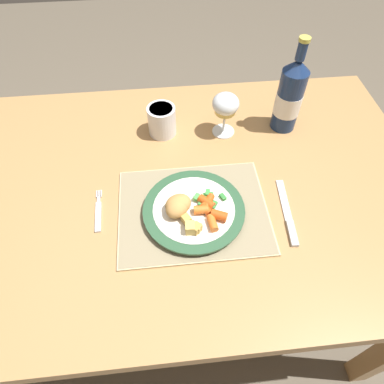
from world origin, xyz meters
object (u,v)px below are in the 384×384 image
object	(u,v)px
fork	(98,213)
bottle	(290,96)
wine_glass	(226,106)
drinking_cup	(162,120)
table_knife	(288,217)
dinner_plate	(194,210)
dining_table	(185,204)

from	to	relation	value
fork	bottle	xyz separation A→B (m)	(0.54, 0.27, 0.10)
wine_glass	drinking_cup	world-z (taller)	wine_glass
table_knife	wine_glass	size ratio (longest dim) A/B	1.50
dinner_plate	bottle	bearing A→B (deg)	44.68
dining_table	fork	size ratio (longest dim) A/B	10.28
table_knife	bottle	bearing A→B (deg)	77.28
dining_table	table_knife	xyz separation A→B (m)	(0.24, -0.14, 0.10)
dinner_plate	fork	bearing A→B (deg)	173.83
bottle	drinking_cup	xyz separation A→B (m)	(-0.36, 0.01, -0.06)
drinking_cup	bottle	bearing A→B (deg)	-1.36
wine_glass	bottle	distance (m)	0.18
fork	dining_table	bearing A→B (deg)	19.70
drinking_cup	fork	bearing A→B (deg)	-121.38
bottle	dinner_plate	bearing A→B (deg)	-135.32
fork	drinking_cup	xyz separation A→B (m)	(0.17, 0.28, 0.04)
fork	table_knife	distance (m)	0.46
dinner_plate	bottle	distance (m)	0.44
dinner_plate	wine_glass	xyz separation A→B (m)	(0.12, 0.29, 0.08)
table_knife	wine_glass	distance (m)	0.35
dinner_plate	drinking_cup	distance (m)	0.32
fork	drinking_cup	size ratio (longest dim) A/B	1.44
dining_table	dinner_plate	world-z (taller)	dinner_plate
drinking_cup	wine_glass	bearing A→B (deg)	-5.58
dining_table	wine_glass	bearing A→B (deg)	54.25
fork	table_knife	size ratio (longest dim) A/B	0.64
fork	bottle	bearing A→B (deg)	27.11
table_knife	wine_glass	bearing A→B (deg)	108.41
dinner_plate	drinking_cup	bearing A→B (deg)	101.10
dinner_plate	table_knife	bearing A→B (deg)	-8.45
dining_table	bottle	size ratio (longest dim) A/B	4.71
fork	drinking_cup	world-z (taller)	drinking_cup
dining_table	bottle	distance (m)	0.42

